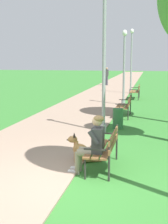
% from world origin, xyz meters
% --- Properties ---
extents(ground_plane, '(120.00, 120.00, 0.00)m').
position_xyz_m(ground_plane, '(0.00, 0.00, 0.00)').
color(ground_plane, '#33752D').
extents(paved_path, '(3.37, 60.00, 0.04)m').
position_xyz_m(paved_path, '(-1.79, 24.00, 0.02)').
color(paved_path, gray).
rests_on(paved_path, ground).
extents(park_bench_near, '(0.55, 1.50, 0.85)m').
position_xyz_m(park_bench_near, '(0.42, 1.08, 0.51)').
color(park_bench_near, brown).
rests_on(park_bench_near, ground).
extents(park_bench_mid, '(0.55, 1.50, 0.85)m').
position_xyz_m(park_bench_mid, '(0.33, 7.40, 0.51)').
color(park_bench_mid, brown).
rests_on(park_bench_mid, ground).
extents(park_bench_far, '(0.55, 1.50, 0.85)m').
position_xyz_m(park_bench_far, '(0.48, 13.53, 0.51)').
color(park_bench_far, brown).
rests_on(park_bench_far, ground).
extents(person_seated_on_near_bench, '(0.74, 0.49, 1.25)m').
position_xyz_m(person_seated_on_near_bench, '(0.22, 0.74, 0.68)').
color(person_seated_on_near_bench, gray).
rests_on(person_seated_on_near_bench, ground).
extents(dog_shepherd, '(0.81, 0.42, 0.71)m').
position_xyz_m(dog_shepherd, '(-0.14, 1.40, 0.26)').
color(dog_shepherd, '#B27F47').
rests_on(dog_shepherd, ground).
extents(lamp_post_near, '(0.24, 0.24, 4.65)m').
position_xyz_m(lamp_post_near, '(-0.12, 4.41, 2.40)').
color(lamp_post_near, gray).
rests_on(lamp_post_near, ground).
extents(lamp_post_mid, '(0.24, 0.24, 3.84)m').
position_xyz_m(lamp_post_mid, '(-0.02, 10.71, 1.99)').
color(lamp_post_mid, gray).
rests_on(lamp_post_mid, ground).
extents(lamp_post_far, '(0.24, 0.24, 4.41)m').
position_xyz_m(lamp_post_far, '(-0.02, 16.40, 2.28)').
color(lamp_post_far, gray).
rests_on(lamp_post_far, ground).
extents(litter_bin, '(0.36, 0.36, 0.70)m').
position_xyz_m(litter_bin, '(0.28, 5.18, 0.35)').
color(litter_bin, '#2D6638').
rests_on(litter_bin, ground).
extents(pedestrian_distant, '(0.32, 0.22, 1.65)m').
position_xyz_m(pedestrian_distant, '(-2.59, 22.67, 0.84)').
color(pedestrian_distant, '#383842').
rests_on(pedestrian_distant, ground).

